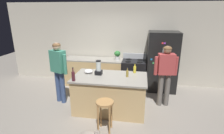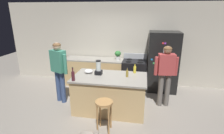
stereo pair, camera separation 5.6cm
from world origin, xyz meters
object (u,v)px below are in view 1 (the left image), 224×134
Objects in this scene: refrigerator at (162,62)px; bar_stool at (105,108)px; potted_plant at (117,55)px; stove_range at (134,74)px; bottle_vinegar at (127,73)px; blender_appliance at (99,69)px; person_by_sink_right at (166,70)px; bottle_soda at (135,69)px; bottle_wine at (73,76)px; mixing_bowl at (89,71)px; kitchen_island at (110,93)px; person_by_island_left at (59,67)px.

bar_stool is (-1.32, -2.34, -0.39)m from refrigerator.
potted_plant is at bearing 92.06° from bar_stool.
bottle_vinegar reaches higher than stove_range.
stove_range is 2.99× the size of blender_appliance.
bottle_soda is at bearing -173.19° from person_by_sink_right.
bottle_wine is (-0.73, -1.95, -0.06)m from potted_plant.
refrigerator is 0.97m from stove_range.
bottle_vinegar is at bearing -156.34° from person_by_sink_right.
bottle_soda is 1.18m from mixing_bowl.
refrigerator is 2.18m from blender_appliance.
refrigerator is 1.37m from bottle_soda.
stove_range is at bearing 71.61° from kitchen_island.
person_by_sink_right is at bearing -90.71° from refrigerator.
bottle_vinegar is at bearing -117.14° from bottle_soda.
bottle_soda is at bearing 33.65° from kitchen_island.
person_by_island_left reaches higher than bar_stool.
refrigerator is 3.07m from person_by_island_left.
refrigerator is 6.15× the size of potted_plant.
mixing_bowl is at bearing 71.70° from bottle_wine.
bottle_vinegar is at bearing 9.01° from kitchen_island.
stove_range is 4.59× the size of bottle_vinegar.
kitchen_island is at bearing -108.39° from stove_range.
bottle_soda is (-0.79, -1.12, 0.08)m from refrigerator.
person_by_sink_right is 2.35× the size of bar_stool.
kitchen_island is 7.53× the size of bottle_vinegar.
mixing_bowl is at bearing -111.36° from potted_plant.
bottle_soda is 1.08× the size of bottle_vinegar.
potted_plant is 1.55m from bottle_vinegar.
person_by_island_left is 1.86m from bar_stool.
refrigerator is 2.69× the size of bar_stool.
blender_appliance is at bearing -167.47° from person_by_sink_right.
refrigerator reaches higher than bottle_soda.
refrigerator is at bearing 25.09° from person_by_island_left.
potted_plant is (-0.04, 1.55, 0.62)m from kitchen_island.
stove_range is at bearing 86.33° from bottle_vinegar.
potted_plant is 1.32m from bottle_soda.
refrigerator reaches higher than stove_range.
potted_plant is at bearing 79.56° from blender_appliance.
bottle_vinegar is (0.41, 0.07, 0.54)m from kitchen_island.
person_by_sink_right reaches higher than bar_stool.
kitchen_island is 0.68m from bottle_vinegar.
stove_range is at bearing 178.34° from refrigerator.
stove_range is 3.61× the size of potted_plant.
potted_plant reaches higher than bottle_vinegar.
mixing_bowl is at bearing -170.74° from person_by_sink_right.
bottle_vinegar is at bearing -3.38° from blender_appliance.
kitchen_island is 1.53m from person_by_island_left.
stove_range reaches higher than kitchen_island.
person_by_sink_right reaches higher than stove_range.
refrigerator is at bearing 34.52° from mixing_bowl.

